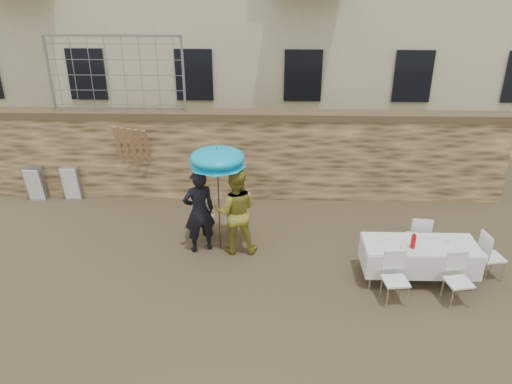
{
  "coord_description": "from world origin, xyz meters",
  "views": [
    {
      "loc": [
        0.67,
        -6.75,
        5.58
      ],
      "look_at": [
        0.4,
        2.2,
        1.4
      ],
      "focal_mm": 35.0,
      "sensor_mm": 36.0,
      "label": 1
    }
  ],
  "objects_px": {
    "umbrella": "(217,161)",
    "table_chair_front_right": "(459,281)",
    "woman_dress": "(236,211)",
    "table_chair_back": "(418,236)",
    "soda_bottle": "(413,242)",
    "table_chair_side": "(492,256)",
    "chair_stack_right": "(73,181)",
    "couple_chair_right": "(235,218)",
    "man_suit": "(199,211)",
    "couple_chair_left": "(203,217)",
    "banquet_table": "(421,246)",
    "chair_stack_left": "(38,181)",
    "table_chair_front_left": "(396,280)"
  },
  "relations": [
    {
      "from": "couple_chair_left",
      "to": "chair_stack_right",
      "type": "xyz_separation_m",
      "value": [
        -3.58,
        1.87,
        -0.02
      ]
    },
    {
      "from": "table_chair_front_left",
      "to": "table_chair_side",
      "type": "distance_m",
      "value": 2.17
    },
    {
      "from": "umbrella",
      "to": "table_chair_front_right",
      "type": "bearing_deg",
      "value": -22.22
    },
    {
      "from": "umbrella",
      "to": "table_chair_side",
      "type": "xyz_separation_m",
      "value": [
        5.28,
        -0.94,
        -1.51
      ]
    },
    {
      "from": "umbrella",
      "to": "table_chair_side",
      "type": "distance_m",
      "value": 5.57
    },
    {
      "from": "woman_dress",
      "to": "table_chair_back",
      "type": "distance_m",
      "value": 3.75
    },
    {
      "from": "banquet_table",
      "to": "chair_stack_right",
      "type": "height_order",
      "value": "chair_stack_right"
    },
    {
      "from": "soda_bottle",
      "to": "table_chair_front_left",
      "type": "distance_m",
      "value": 0.84
    },
    {
      "from": "chair_stack_left",
      "to": "chair_stack_right",
      "type": "relative_size",
      "value": 1.0
    },
    {
      "from": "table_chair_side",
      "to": "man_suit",
      "type": "bearing_deg",
      "value": 72.27
    },
    {
      "from": "couple_chair_left",
      "to": "chair_stack_left",
      "type": "height_order",
      "value": "couple_chair_left"
    },
    {
      "from": "couple_chair_right",
      "to": "man_suit",
      "type": "bearing_deg",
      "value": 34.57
    },
    {
      "from": "table_chair_back",
      "to": "chair_stack_right",
      "type": "bearing_deg",
      "value": -12.13
    },
    {
      "from": "man_suit",
      "to": "couple_chair_right",
      "type": "distance_m",
      "value": 0.99
    },
    {
      "from": "banquet_table",
      "to": "table_chair_front_right",
      "type": "xyz_separation_m",
      "value": [
        0.5,
        -0.75,
        -0.25
      ]
    },
    {
      "from": "chair_stack_left",
      "to": "table_chair_front_right",
      "type": "bearing_deg",
      "value": -23.93
    },
    {
      "from": "table_chair_side",
      "to": "chair_stack_right",
      "type": "xyz_separation_m",
      "value": [
        -9.25,
        3.26,
        -0.02
      ]
    },
    {
      "from": "couple_chair_right",
      "to": "table_chair_front_left",
      "type": "distance_m",
      "value": 3.72
    },
    {
      "from": "chair_stack_right",
      "to": "woman_dress",
      "type": "bearing_deg",
      "value": -29.2
    },
    {
      "from": "umbrella",
      "to": "chair_stack_right",
      "type": "height_order",
      "value": "umbrella"
    },
    {
      "from": "couple_chair_right",
      "to": "table_chair_front_right",
      "type": "bearing_deg",
      "value": 147.65
    },
    {
      "from": "woman_dress",
      "to": "table_chair_side",
      "type": "distance_m",
      "value": 5.02
    },
    {
      "from": "man_suit",
      "to": "woman_dress",
      "type": "height_order",
      "value": "woman_dress"
    },
    {
      "from": "table_chair_front_right",
      "to": "table_chair_side",
      "type": "bearing_deg",
      "value": 33.34
    },
    {
      "from": "umbrella",
      "to": "table_chair_front_left",
      "type": "xyz_separation_m",
      "value": [
        3.28,
        -1.79,
        -1.51
      ]
    },
    {
      "from": "man_suit",
      "to": "table_chair_back",
      "type": "relative_size",
      "value": 1.89
    },
    {
      "from": "table_chair_front_left",
      "to": "table_chair_front_right",
      "type": "distance_m",
      "value": 1.1
    },
    {
      "from": "woman_dress",
      "to": "table_chair_front_left",
      "type": "bearing_deg",
      "value": 147.67
    },
    {
      "from": "table_chair_front_right",
      "to": "chair_stack_left",
      "type": "relative_size",
      "value": 1.04
    },
    {
      "from": "couple_chair_left",
      "to": "table_chair_side",
      "type": "relative_size",
      "value": 1.0
    },
    {
      "from": "couple_chair_left",
      "to": "table_chair_back",
      "type": "xyz_separation_m",
      "value": [
        4.48,
        -0.69,
        0.0
      ]
    },
    {
      "from": "couple_chair_right",
      "to": "table_chair_side",
      "type": "xyz_separation_m",
      "value": [
        4.98,
        -1.39,
        0.0
      ]
    },
    {
      "from": "couple_chair_left",
      "to": "woman_dress",
      "type": "bearing_deg",
      "value": 152.82
    },
    {
      "from": "table_chair_front_right",
      "to": "chair_stack_left",
      "type": "bearing_deg",
      "value": 146.05
    },
    {
      "from": "couple_chair_left",
      "to": "couple_chair_right",
      "type": "distance_m",
      "value": 0.7
    },
    {
      "from": "banquet_table",
      "to": "table_chair_side",
      "type": "bearing_deg",
      "value": 4.09
    },
    {
      "from": "soda_bottle",
      "to": "table_chair_side",
      "type": "distance_m",
      "value": 1.67
    },
    {
      "from": "chair_stack_left",
      "to": "table_chair_back",
      "type": "bearing_deg",
      "value": -15.93
    },
    {
      "from": "umbrella",
      "to": "table_chair_front_left",
      "type": "distance_m",
      "value": 4.02
    },
    {
      "from": "man_suit",
      "to": "chair_stack_left",
      "type": "bearing_deg",
      "value": -51.71
    },
    {
      "from": "umbrella",
      "to": "woman_dress",
      "type": "bearing_deg",
      "value": -15.95
    },
    {
      "from": "man_suit",
      "to": "couple_chair_right",
      "type": "xyz_separation_m",
      "value": [
        0.7,
        0.55,
        -0.43
      ]
    },
    {
      "from": "soda_bottle",
      "to": "table_chair_front_left",
      "type": "relative_size",
      "value": 0.27
    },
    {
      "from": "woman_dress",
      "to": "table_chair_front_right",
      "type": "height_order",
      "value": "woman_dress"
    },
    {
      "from": "couple_chair_right",
      "to": "table_chair_side",
      "type": "bearing_deg",
      "value": 160.83
    },
    {
      "from": "umbrella",
      "to": "couple_chair_left",
      "type": "relative_size",
      "value": 2.19
    },
    {
      "from": "couple_chair_right",
      "to": "chair_stack_right",
      "type": "distance_m",
      "value": 4.67
    },
    {
      "from": "woman_dress",
      "to": "chair_stack_right",
      "type": "distance_m",
      "value": 4.98
    },
    {
      "from": "man_suit",
      "to": "table_chair_side",
      "type": "distance_m",
      "value": 5.75
    },
    {
      "from": "woman_dress",
      "to": "umbrella",
      "type": "xyz_separation_m",
      "value": [
        -0.35,
        0.1,
        1.07
      ]
    }
  ]
}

